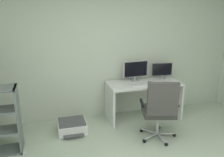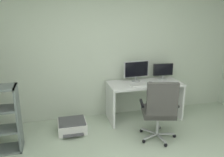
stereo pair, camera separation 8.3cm
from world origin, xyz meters
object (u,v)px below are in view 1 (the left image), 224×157
(keyboard, at_px, (139,85))
(monitor_main, at_px, (136,70))
(desk, at_px, (144,92))
(printer, at_px, (72,126))
(office_chair, at_px, (160,108))
(computer_mouse, at_px, (150,83))
(monitor_secondary, at_px, (162,70))

(keyboard, bearing_deg, monitor_main, 81.48)
(desk, bearing_deg, printer, -172.42)
(keyboard, relative_size, printer, 0.64)
(office_chair, bearing_deg, printer, 153.19)
(monitor_main, xyz_separation_m, office_chair, (0.04, -1.02, -0.39))
(desk, height_order, printer, desk)
(desk, relative_size, monitor_main, 2.78)
(monitor_main, relative_size, computer_mouse, 5.09)
(monitor_secondary, xyz_separation_m, computer_mouse, (-0.37, -0.25, -0.16))
(keyboard, height_order, computer_mouse, computer_mouse)
(printer, bearing_deg, keyboard, 2.30)
(keyboard, bearing_deg, printer, -179.92)
(computer_mouse, distance_m, office_chair, 0.80)
(monitor_secondary, bearing_deg, keyboard, -154.90)
(computer_mouse, distance_m, printer, 1.65)
(monitor_main, distance_m, monitor_secondary, 0.57)
(monitor_secondary, distance_m, printer, 2.08)
(desk, distance_m, keyboard, 0.30)
(monitor_secondary, distance_m, keyboard, 0.69)
(monitor_secondary, xyz_separation_m, keyboard, (-0.60, -0.28, -0.17))
(monitor_secondary, height_order, keyboard, monitor_secondary)
(monitor_main, bearing_deg, monitor_secondary, 0.01)
(printer, bearing_deg, monitor_secondary, 10.07)
(monitor_main, height_order, keyboard, monitor_main)
(monitor_secondary, relative_size, office_chair, 0.38)
(desk, xyz_separation_m, computer_mouse, (0.07, -0.11, 0.22))
(desk, xyz_separation_m, printer, (-1.44, -0.19, -0.44))
(monitor_main, distance_m, computer_mouse, 0.39)
(monitor_main, xyz_separation_m, computer_mouse, (0.20, -0.25, -0.21))
(monitor_main, bearing_deg, desk, -47.51)
(desk, relative_size, computer_mouse, 14.13)
(computer_mouse, bearing_deg, keyboard, -161.84)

